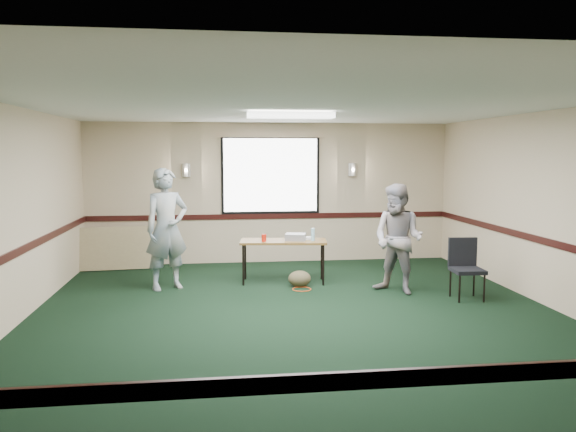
{
  "coord_description": "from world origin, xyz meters",
  "views": [
    {
      "loc": [
        -1.02,
        -6.81,
        2.11
      ],
      "look_at": [
        0.0,
        1.3,
        1.2
      ],
      "focal_mm": 35.0,
      "sensor_mm": 36.0,
      "label": 1
    }
  ],
  "objects": [
    {
      "name": "ground",
      "position": [
        0.0,
        0.0,
        0.0
      ],
      "size": [
        8.0,
        8.0,
        0.0
      ],
      "primitive_type": "plane",
      "color": "black",
      "rests_on": "ground"
    },
    {
      "name": "room_shell",
      "position": [
        0.0,
        2.12,
        1.58
      ],
      "size": [
        8.0,
        8.02,
        8.0
      ],
      "color": "#CBB992",
      "rests_on": "ground"
    },
    {
      "name": "folding_table",
      "position": [
        0.04,
        2.2,
        0.65
      ],
      "size": [
        1.46,
        0.73,
        0.7
      ],
      "rotation": [
        0.0,
        0.0,
        -0.12
      ],
      "color": "brown",
      "rests_on": "ground"
    },
    {
      "name": "projector",
      "position": [
        0.24,
        2.19,
        0.75
      ],
      "size": [
        0.38,
        0.34,
        0.11
      ],
      "primitive_type": "cube",
      "rotation": [
        0.0,
        0.0,
        -0.25
      ],
      "color": "gray",
      "rests_on": "folding_table"
    },
    {
      "name": "game_console",
      "position": [
        0.46,
        2.24,
        0.72
      ],
      "size": [
        0.18,
        0.14,
        0.04
      ],
      "primitive_type": "cube",
      "rotation": [
        0.0,
        0.0,
        0.01
      ],
      "color": "white",
      "rests_on": "folding_table"
    },
    {
      "name": "red_cup",
      "position": [
        -0.29,
        2.12,
        0.76
      ],
      "size": [
        0.08,
        0.08,
        0.12
      ],
      "primitive_type": "cylinder",
      "color": "red",
      "rests_on": "folding_table"
    },
    {
      "name": "water_bottle",
      "position": [
        0.51,
        2.1,
        0.8
      ],
      "size": [
        0.06,
        0.06,
        0.21
      ],
      "primitive_type": "cylinder",
      "color": "#7FB7D0",
      "rests_on": "folding_table"
    },
    {
      "name": "duffel_bag",
      "position": [
        0.26,
        1.87,
        0.13
      ],
      "size": [
        0.44,
        0.4,
        0.26
      ],
      "primitive_type": "ellipsoid",
      "rotation": [
        0.0,
        0.0,
        0.42
      ],
      "color": "#474028",
      "rests_on": "ground"
    },
    {
      "name": "cable_coil",
      "position": [
        0.26,
        1.66,
        0.01
      ],
      "size": [
        0.35,
        0.35,
        0.02
      ],
      "primitive_type": "torus",
      "rotation": [
        0.0,
        0.0,
        0.2
      ],
      "color": "#D74C1A",
      "rests_on": "ground"
    },
    {
      "name": "folded_table",
      "position": [
        -3.0,
        3.6,
        0.39
      ],
      "size": [
        1.53,
        0.36,
        0.78
      ],
      "primitive_type": "cube",
      "rotation": [
        -0.21,
        0.0,
        0.09
      ],
      "color": "tan",
      "rests_on": "ground"
    },
    {
      "name": "conference_chair",
      "position": [
        2.56,
        0.87,
        0.51
      ],
      "size": [
        0.45,
        0.47,
        0.88
      ],
      "rotation": [
        0.0,
        0.0,
        -0.05
      ],
      "color": "black",
      "rests_on": "ground"
    },
    {
      "name": "person_left",
      "position": [
        -1.81,
        1.99,
        0.95
      ],
      "size": [
        0.82,
        0.71,
        1.89
      ],
      "primitive_type": "imported",
      "rotation": [
        0.0,
        0.0,
        0.47
      ],
      "color": "#395D7E",
      "rests_on": "ground"
    },
    {
      "name": "person_right",
      "position": [
        1.67,
        1.28,
        0.83
      ],
      "size": [
        1.02,
        1.01,
        1.66
      ],
      "primitive_type": "imported",
      "rotation": [
        0.0,
        0.0,
        -0.78
      ],
      "color": "#6F83AE",
      "rests_on": "ground"
    }
  ]
}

